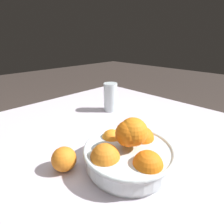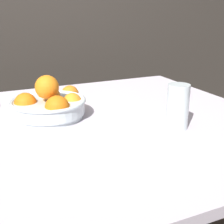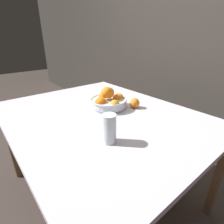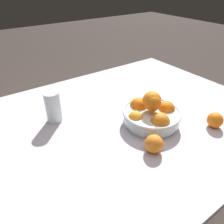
% 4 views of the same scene
% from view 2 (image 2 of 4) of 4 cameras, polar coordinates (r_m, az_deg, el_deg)
% --- Properties ---
extents(dining_table, '(1.39, 1.10, 0.71)m').
position_cam_2_polar(dining_table, '(1.07, -7.06, -5.51)').
color(dining_table, silver).
rests_on(dining_table, ground_plane).
extents(fruit_bowl, '(0.27, 0.27, 0.16)m').
position_cam_2_polar(fruit_bowl, '(1.12, -11.48, 1.51)').
color(fruit_bowl, silver).
rests_on(fruit_bowl, dining_table).
extents(juice_glass, '(0.07, 0.07, 0.15)m').
position_cam_2_polar(juice_glass, '(1.02, 11.89, 0.55)').
color(juice_glass, '#F4A314').
rests_on(juice_glass, dining_table).
extents(orange_loose_near_bowl, '(0.07, 0.07, 0.07)m').
position_cam_2_polar(orange_loose_near_bowl, '(1.29, -7.69, 3.27)').
color(orange_loose_near_bowl, orange).
rests_on(orange_loose_near_bowl, dining_table).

